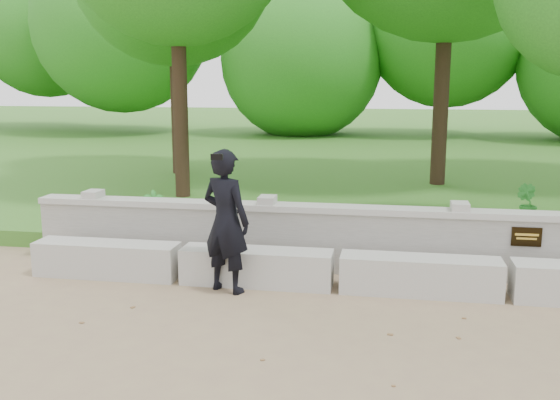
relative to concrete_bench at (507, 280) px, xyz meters
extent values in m
plane|color=#8B7855|center=(0.00, -1.90, -0.22)|extent=(80.00, 80.00, 0.00)
cube|color=#3D6F20|center=(0.00, 12.10, -0.10)|extent=(40.00, 22.00, 0.25)
cube|color=#B6B4AC|center=(-5.00, 0.00, 0.00)|extent=(1.90, 0.45, 0.45)
cube|color=#B6B4AC|center=(-3.00, 0.00, 0.00)|extent=(1.90, 0.45, 0.45)
cube|color=#B6B4AC|center=(-1.00, 0.00, 0.00)|extent=(1.90, 0.45, 0.45)
cube|color=#ABA9A2|center=(0.00, 0.70, 0.18)|extent=(12.50, 0.25, 0.82)
cube|color=#B6B4AC|center=(0.00, 0.70, 0.64)|extent=(12.50, 0.35, 0.08)
cube|color=black|center=(0.30, 0.56, 0.40)|extent=(0.36, 0.02, 0.24)
imported|color=black|center=(-3.31, -0.30, 0.65)|extent=(0.75, 0.63, 1.74)
cube|color=black|center=(-3.31, -0.65, 1.46)|extent=(0.14, 0.07, 0.07)
cylinder|color=#382619|center=(-6.57, 7.37, 2.04)|extent=(0.27, 0.27, 4.03)
cylinder|color=#382619|center=(-5.44, 4.36, 2.14)|extent=(0.29, 0.29, 4.23)
cylinder|color=#382619|center=(-0.34, 6.77, 2.47)|extent=(0.33, 0.33, 4.90)
imported|color=#2C7E2B|center=(-5.01, 1.72, 0.32)|extent=(0.37, 0.34, 0.59)
imported|color=#2C7E2B|center=(0.82, 3.13, 0.34)|extent=(0.43, 0.44, 0.62)
camera|label=1|loc=(-1.41, -7.34, 2.30)|focal=40.00mm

